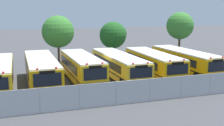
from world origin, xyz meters
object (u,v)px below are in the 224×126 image
object	(u,v)px
tree_2	(114,35)
traffic_cone	(218,87)
school_bus_5	(185,61)
tree_1	(58,32)
school_bus_2	(82,67)
school_bus_1	(41,70)
tree_3	(181,25)
school_bus_3	(119,65)
school_bus_4	(153,63)

from	to	relation	value
tree_2	traffic_cone	xyz separation A→B (m)	(3.46, -17.41, -3.12)
school_bus_5	tree_2	bearing A→B (deg)	-67.70
tree_1	traffic_cone	size ratio (longest dim) A/B	9.31
school_bus_2	school_bus_1	bearing A→B (deg)	0.57
school_bus_1	school_bus_5	xyz separation A→B (m)	(15.25, 0.18, -0.03)
tree_1	traffic_cone	distance (m)	20.96
tree_1	traffic_cone	xyz separation A→B (m)	(11.04, -17.42, -3.69)
tree_1	tree_2	size ratio (longest dim) A/B	1.17
traffic_cone	tree_3	bearing A→B (deg)	67.74
school_bus_2	school_bus_3	xyz separation A→B (m)	(3.90, 0.34, -0.07)
school_bus_4	tree_2	world-z (taller)	tree_2
school_bus_2	school_bus_5	xyz separation A→B (m)	(11.48, 0.09, -0.03)
tree_1	school_bus_1	bearing A→B (deg)	-106.41
school_bus_5	traffic_cone	bearing A→B (deg)	80.10
school_bus_5	tree_1	size ratio (longest dim) A/B	1.75
school_bus_1	tree_2	bearing A→B (deg)	-134.99
school_bus_3	traffic_cone	distance (m)	9.76
school_bus_4	tree_3	xyz separation A→B (m)	(10.26, 11.42, 3.19)
school_bus_2	tree_2	size ratio (longest dim) A/B	1.86
tree_2	traffic_cone	size ratio (longest dim) A/B	7.97
tree_2	tree_3	size ratio (longest dim) A/B	0.81
tree_1	tree_3	bearing A→B (deg)	2.67
school_bus_4	school_bus_2	bearing A→B (deg)	1.30
tree_3	school_bus_1	bearing A→B (deg)	-152.01
school_bus_4	school_bus_5	xyz separation A→B (m)	(3.85, 0.09, 0.02)
school_bus_1	tree_3	size ratio (longest dim) A/B	1.68
school_bus_3	tree_3	xyz separation A→B (m)	(13.99, 11.08, 3.21)
school_bus_1	tree_3	xyz separation A→B (m)	(21.66, 11.51, 3.14)
school_bus_2	school_bus_4	world-z (taller)	school_bus_2
school_bus_3	school_bus_5	bearing A→B (deg)	177.35
school_bus_5	tree_2	xyz separation A→B (m)	(-4.53, 10.46, 2.07)
school_bus_2	traffic_cone	size ratio (longest dim) A/B	14.81
school_bus_1	school_bus_5	world-z (taller)	school_bus_1
school_bus_5	tree_3	bearing A→B (deg)	-120.61
school_bus_2	tree_3	world-z (taller)	tree_3
school_bus_5	tree_1	bearing A→B (deg)	-41.94
school_bus_2	tree_2	bearing A→B (deg)	-124.18
school_bus_5	traffic_cone	size ratio (longest dim) A/B	16.30
tree_2	tree_3	world-z (taller)	tree_3
school_bus_1	school_bus_2	distance (m)	3.78
school_bus_3	school_bus_4	size ratio (longest dim) A/B	1.08
school_bus_3	tree_1	world-z (taller)	tree_1
school_bus_3	school_bus_4	xyz separation A→B (m)	(3.73, -0.34, 0.02)
school_bus_1	school_bus_4	distance (m)	11.41
school_bus_1	school_bus_3	size ratio (longest dim) A/B	0.99
school_bus_3	tree_1	distance (m)	11.50
school_bus_4	tree_3	distance (m)	15.68
tree_1	tree_3	xyz separation A→B (m)	(18.53, 0.86, 0.52)
school_bus_2	school_bus_4	bearing A→B (deg)	179.19
school_bus_1	school_bus_3	distance (m)	7.69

